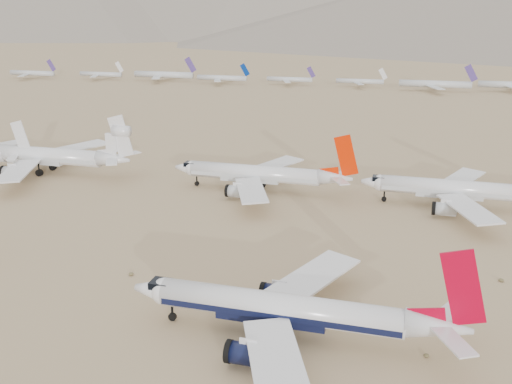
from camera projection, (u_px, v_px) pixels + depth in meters
ground at (264, 338)px, 88.94m from camera, size 7000.00×7000.00×0.00m
main_airliner at (293, 310)px, 87.31m from camera, size 51.19×50.00×18.06m
row2_gold_tail at (463, 190)px, 145.84m from camera, size 49.40×48.31×17.59m
row2_orange_tail at (262, 174)px, 159.42m from camera, size 49.69×48.61×17.73m
row2_white_trijet at (49, 156)px, 176.78m from camera, size 56.01×54.74×19.85m
distant_storage_row at (326, 80)px, 376.54m from camera, size 466.47×57.09×15.22m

